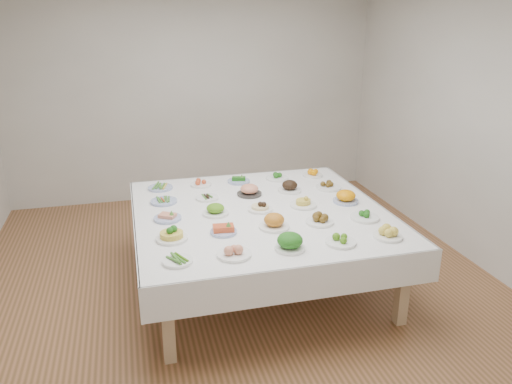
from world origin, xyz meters
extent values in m
plane|color=#97603F|center=(0.00, 0.00, 0.00)|extent=(5.00, 5.00, 0.00)
cube|color=silver|center=(0.00, 2.50, 1.40)|extent=(5.00, 0.02, 2.80)
cube|color=silver|center=(0.00, -2.50, 1.40)|extent=(5.00, 0.02, 2.80)
cube|color=silver|center=(2.50, 0.00, 1.40)|extent=(0.02, 5.00, 2.80)
cube|color=white|center=(0.22, -0.17, 0.72)|extent=(2.28, 2.28, 0.06)
cube|color=white|center=(0.22, 0.97, 0.61)|extent=(2.30, 0.01, 0.28)
cube|color=white|center=(0.22, -1.31, 0.61)|extent=(2.30, 0.02, 0.28)
cube|color=white|center=(1.36, -0.17, 0.61)|extent=(0.02, 2.30, 0.28)
cube|color=white|center=(-0.92, -0.17, 0.61)|extent=(0.01, 2.30, 0.28)
cube|color=tan|center=(-0.74, -1.13, 0.34)|extent=(0.09, 0.09, 0.69)
cube|color=tan|center=(1.18, -1.13, 0.34)|extent=(0.09, 0.09, 0.69)
cube|color=tan|center=(-0.74, 0.79, 0.34)|extent=(0.09, 0.09, 0.69)
cube|color=tan|center=(1.18, 0.79, 0.34)|extent=(0.09, 0.09, 0.69)
cylinder|color=white|center=(-0.64, -1.02, 0.76)|extent=(0.22, 0.22, 0.02)
cylinder|color=white|center=(-0.21, -1.02, 0.76)|extent=(0.26, 0.26, 0.02)
cylinder|color=white|center=(0.22, -1.02, 0.76)|extent=(0.23, 0.23, 0.02)
cylinder|color=white|center=(0.65, -1.02, 0.76)|extent=(0.24, 0.24, 0.02)
cylinder|color=white|center=(1.06, -1.02, 0.76)|extent=(0.23, 0.23, 0.02)
cylinder|color=white|center=(-0.64, -0.61, 0.76)|extent=(0.25, 0.25, 0.02)
cylinder|color=#4C66B2|center=(-0.21, -0.59, 0.76)|extent=(0.22, 0.22, 0.02)
cylinder|color=white|center=(0.23, -0.59, 0.76)|extent=(0.26, 0.26, 0.02)
cylinder|color=white|center=(0.64, -0.60, 0.76)|extent=(0.24, 0.24, 0.02)
cylinder|color=white|center=(1.06, -0.60, 0.76)|extent=(0.25, 0.25, 0.02)
cylinder|color=#4C66B2|center=(-0.63, -0.18, 0.76)|extent=(0.24, 0.24, 0.02)
cylinder|color=white|center=(-0.20, -0.16, 0.76)|extent=(0.23, 0.23, 0.02)
cylinder|color=white|center=(0.22, -0.17, 0.76)|extent=(0.23, 0.23, 0.02)
cylinder|color=white|center=(0.64, -0.17, 0.76)|extent=(0.25, 0.25, 0.02)
cylinder|color=#4C66B2|center=(1.07, -0.18, 0.76)|extent=(0.24, 0.24, 0.02)
cylinder|color=#4C66B2|center=(-0.63, 0.26, 0.76)|extent=(0.25, 0.25, 0.02)
cylinder|color=white|center=(-0.21, 0.25, 0.76)|extent=(0.22, 0.22, 0.02)
cylinder|color=#2F2C29|center=(0.22, 0.26, 0.76)|extent=(0.24, 0.24, 0.02)
cylinder|color=white|center=(0.65, 0.26, 0.76)|extent=(0.24, 0.24, 0.02)
cylinder|color=white|center=(1.07, 0.25, 0.76)|extent=(0.26, 0.26, 0.02)
cylinder|color=#4C66B2|center=(-0.63, 0.68, 0.76)|extent=(0.25, 0.25, 0.02)
cylinder|color=white|center=(-0.21, 0.67, 0.76)|extent=(0.22, 0.22, 0.02)
cylinder|color=#4C66B2|center=(0.21, 0.68, 0.76)|extent=(0.24, 0.24, 0.02)
cylinder|color=white|center=(0.64, 0.68, 0.76)|extent=(0.24, 0.24, 0.02)
cylinder|color=white|center=(1.06, 0.69, 0.76)|extent=(0.22, 0.22, 0.02)
camera|label=1|loc=(-0.91, -4.31, 2.45)|focal=35.00mm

